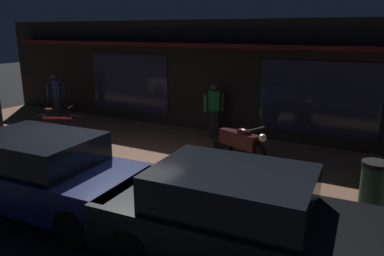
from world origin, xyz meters
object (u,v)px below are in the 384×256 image
(bicycle_parked, at_px, (58,124))
(trash_bin, at_px, (373,186))
(person_photographer, at_px, (56,95))
(person_bystander, at_px, (214,109))
(parked_car_far, at_px, (44,173))
(motorcycle, at_px, (240,143))
(parked_car_across, at_px, (238,219))

(bicycle_parked, relative_size, trash_bin, 1.63)
(bicycle_parked, distance_m, person_photographer, 2.36)
(person_photographer, bearing_deg, person_bystander, 5.25)
(person_bystander, bearing_deg, bicycle_parked, -154.07)
(person_photographer, bearing_deg, parked_car_far, -43.64)
(person_photographer, xyz_separation_m, person_bystander, (5.99, 0.55, 0.00))
(person_photographer, bearing_deg, motorcycle, -8.14)
(person_photographer, bearing_deg, bicycle_parked, -41.18)
(bicycle_parked, xyz_separation_m, person_bystander, (4.26, 2.07, 0.52))
(bicycle_parked, xyz_separation_m, parked_car_across, (7.14, -3.15, 0.20))
(person_photographer, distance_m, parked_car_across, 10.04)
(person_photographer, height_order, person_bystander, same)
(motorcycle, bearing_deg, person_photographer, 171.86)
(person_bystander, bearing_deg, parked_car_far, -100.27)
(trash_bin, height_order, parked_car_across, parked_car_across)
(person_bystander, bearing_deg, parked_car_across, -61.04)
(motorcycle, relative_size, person_bystander, 0.97)
(motorcycle, relative_size, person_photographer, 0.97)
(bicycle_parked, xyz_separation_m, parked_car_far, (3.29, -3.27, 0.20))
(parked_car_across, bearing_deg, person_bystander, 118.96)
(motorcycle, bearing_deg, bicycle_parked, -175.53)
(person_bystander, bearing_deg, motorcycle, -47.40)
(trash_bin, relative_size, parked_car_far, 0.22)
(motorcycle, distance_m, person_photographer, 7.57)
(person_photographer, height_order, parked_car_across, person_photographer)
(parked_car_far, bearing_deg, parked_car_across, 1.83)
(person_photographer, relative_size, parked_car_across, 0.40)
(trash_bin, bearing_deg, motorcycle, 157.65)
(bicycle_parked, bearing_deg, trash_bin, -5.12)
(motorcycle, height_order, parked_car_across, parked_car_across)
(person_bystander, distance_m, parked_car_far, 5.44)
(motorcycle, bearing_deg, trash_bin, -22.35)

